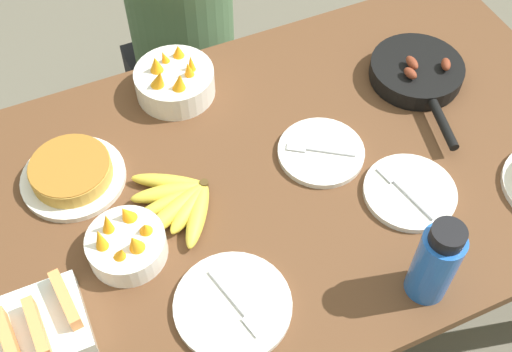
{
  "coord_description": "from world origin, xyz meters",
  "views": [
    {
      "loc": [
        -0.36,
        -0.82,
        1.94
      ],
      "look_at": [
        0.0,
        0.0,
        0.74
      ],
      "focal_mm": 45.0,
      "sensor_mm": 36.0,
      "label": 1
    }
  ],
  "objects_px": {
    "person_figure": "(185,50)",
    "empty_plate_far_left": "(233,306)",
    "banana_bunch": "(179,201)",
    "skillet": "(417,73)",
    "fruit_bowl_mango": "(126,244)",
    "water_bottle": "(436,262)",
    "frittata_plate_center": "(72,173)",
    "fruit_bowl_citrus": "(175,81)",
    "empty_plate_far_right": "(321,152)",
    "empty_plate_near_front": "(410,192)",
    "melon_tray": "(11,338)"
  },
  "relations": [
    {
      "from": "banana_bunch",
      "to": "empty_plate_far_right",
      "type": "xyz_separation_m",
      "value": [
        0.37,
        0.0,
        -0.01
      ]
    },
    {
      "from": "empty_plate_far_left",
      "to": "person_figure",
      "type": "xyz_separation_m",
      "value": [
        0.25,
        1.03,
        -0.25
      ]
    },
    {
      "from": "melon_tray",
      "to": "fruit_bowl_mango",
      "type": "distance_m",
      "value": 0.29
    },
    {
      "from": "frittata_plate_center",
      "to": "water_bottle",
      "type": "xyz_separation_m",
      "value": [
        0.61,
        -0.58,
        0.08
      ]
    },
    {
      "from": "person_figure",
      "to": "empty_plate_far_left",
      "type": "bearing_deg",
      "value": -103.63
    },
    {
      "from": "melon_tray",
      "to": "water_bottle",
      "type": "xyz_separation_m",
      "value": [
        0.82,
        -0.22,
        0.07
      ]
    },
    {
      "from": "fruit_bowl_citrus",
      "to": "water_bottle",
      "type": "xyz_separation_m",
      "value": [
        0.29,
        -0.75,
        0.06
      ]
    },
    {
      "from": "banana_bunch",
      "to": "empty_plate_near_front",
      "type": "relative_size",
      "value": 1.21
    },
    {
      "from": "frittata_plate_center",
      "to": "fruit_bowl_citrus",
      "type": "bearing_deg",
      "value": 28.34
    },
    {
      "from": "banana_bunch",
      "to": "empty_plate_far_right",
      "type": "distance_m",
      "value": 0.37
    },
    {
      "from": "empty_plate_near_front",
      "to": "skillet",
      "type": "bearing_deg",
      "value": 55.61
    },
    {
      "from": "skillet",
      "to": "water_bottle",
      "type": "height_order",
      "value": "water_bottle"
    },
    {
      "from": "skillet",
      "to": "person_figure",
      "type": "distance_m",
      "value": 0.82
    },
    {
      "from": "empty_plate_far_right",
      "to": "water_bottle",
      "type": "bearing_deg",
      "value": -85.08
    },
    {
      "from": "empty_plate_far_left",
      "to": "fruit_bowl_citrus",
      "type": "height_order",
      "value": "fruit_bowl_citrus"
    },
    {
      "from": "melon_tray",
      "to": "skillet",
      "type": "relative_size",
      "value": 0.75
    },
    {
      "from": "empty_plate_far_right",
      "to": "banana_bunch",
      "type": "bearing_deg",
      "value": -179.25
    },
    {
      "from": "fruit_bowl_citrus",
      "to": "frittata_plate_center",
      "type": "bearing_deg",
      "value": -151.66
    },
    {
      "from": "fruit_bowl_mango",
      "to": "person_figure",
      "type": "xyz_separation_m",
      "value": [
        0.41,
        0.82,
        -0.28
      ]
    },
    {
      "from": "frittata_plate_center",
      "to": "empty_plate_far_left",
      "type": "relative_size",
      "value": 1.0
    },
    {
      "from": "empty_plate_near_front",
      "to": "fruit_bowl_citrus",
      "type": "relative_size",
      "value": 1.05
    },
    {
      "from": "empty_plate_far_right",
      "to": "fruit_bowl_citrus",
      "type": "xyz_separation_m",
      "value": [
        -0.25,
        0.34,
        0.03
      ]
    },
    {
      "from": "skillet",
      "to": "frittata_plate_center",
      "type": "xyz_separation_m",
      "value": [
        -0.92,
        0.05,
        -0.0
      ]
    },
    {
      "from": "skillet",
      "to": "fruit_bowl_mango",
      "type": "height_order",
      "value": "fruit_bowl_mango"
    },
    {
      "from": "frittata_plate_center",
      "to": "fruit_bowl_citrus",
      "type": "relative_size",
      "value": 1.19
    },
    {
      "from": "melon_tray",
      "to": "frittata_plate_center",
      "type": "bearing_deg",
      "value": 59.47
    },
    {
      "from": "banana_bunch",
      "to": "empty_plate_far_left",
      "type": "height_order",
      "value": "banana_bunch"
    },
    {
      "from": "fruit_bowl_mango",
      "to": "water_bottle",
      "type": "distance_m",
      "value": 0.65
    },
    {
      "from": "empty_plate_near_front",
      "to": "empty_plate_far_left",
      "type": "relative_size",
      "value": 0.88
    },
    {
      "from": "skillet",
      "to": "water_bottle",
      "type": "bearing_deg",
      "value": -16.94
    },
    {
      "from": "banana_bunch",
      "to": "person_figure",
      "type": "relative_size",
      "value": 0.23
    },
    {
      "from": "water_bottle",
      "to": "skillet",
      "type": "bearing_deg",
      "value": 59.47
    },
    {
      "from": "melon_tray",
      "to": "empty_plate_far_left",
      "type": "distance_m",
      "value": 0.44
    },
    {
      "from": "frittata_plate_center",
      "to": "empty_plate_near_front",
      "type": "relative_size",
      "value": 1.14
    },
    {
      "from": "empty_plate_far_right",
      "to": "person_figure",
      "type": "distance_m",
      "value": 0.79
    },
    {
      "from": "frittata_plate_center",
      "to": "person_figure",
      "type": "bearing_deg",
      "value": 50.82
    },
    {
      "from": "empty_plate_far_left",
      "to": "empty_plate_far_right",
      "type": "distance_m",
      "value": 0.46
    },
    {
      "from": "banana_bunch",
      "to": "person_figure",
      "type": "height_order",
      "value": "person_figure"
    },
    {
      "from": "empty_plate_far_right",
      "to": "melon_tray",
      "type": "bearing_deg",
      "value": -166.64
    },
    {
      "from": "skillet",
      "to": "empty_plate_far_left",
      "type": "distance_m",
      "value": 0.82
    },
    {
      "from": "empty_plate_near_front",
      "to": "fruit_bowl_citrus",
      "type": "distance_m",
      "value": 0.66
    },
    {
      "from": "empty_plate_far_left",
      "to": "person_figure",
      "type": "height_order",
      "value": "person_figure"
    },
    {
      "from": "water_bottle",
      "to": "empty_plate_far_left",
      "type": "bearing_deg",
      "value": 162.64
    },
    {
      "from": "empty_plate_far_left",
      "to": "person_figure",
      "type": "bearing_deg",
      "value": 76.37
    },
    {
      "from": "skillet",
      "to": "fruit_bowl_citrus",
      "type": "xyz_separation_m",
      "value": [
        -0.6,
        0.22,
        0.02
      ]
    },
    {
      "from": "banana_bunch",
      "to": "fruit_bowl_mango",
      "type": "relative_size",
      "value": 1.52
    },
    {
      "from": "melon_tray",
      "to": "frittata_plate_center",
      "type": "relative_size",
      "value": 1.2
    },
    {
      "from": "skillet",
      "to": "banana_bunch",
      "type": "bearing_deg",
      "value": -66.22
    },
    {
      "from": "melon_tray",
      "to": "fruit_bowl_citrus",
      "type": "bearing_deg",
      "value": 44.94
    },
    {
      "from": "melon_tray",
      "to": "frittata_plate_center",
      "type": "xyz_separation_m",
      "value": [
        0.21,
        0.36,
        -0.01
      ]
    }
  ]
}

